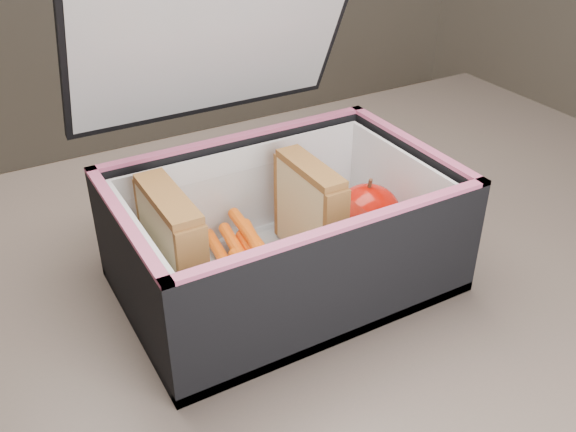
# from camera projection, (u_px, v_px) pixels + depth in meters

# --- Properties ---
(kitchen_table) EXTENTS (1.20, 0.80, 0.75)m
(kitchen_table) POSITION_uv_depth(u_px,v_px,m) (275.00, 385.00, 0.62)
(kitchen_table) COLOR brown
(kitchen_table) RESTS_ON ground
(lunch_bag) EXTENTS (0.29, 0.28, 0.28)m
(lunch_bag) POSITION_uv_depth(u_px,v_px,m) (281.00, 223.00, 0.58)
(lunch_bag) COLOR black
(lunch_bag) RESTS_ON kitchen_table
(plastic_tub) EXTENTS (0.18, 0.13, 0.07)m
(plastic_tub) POSITION_uv_depth(u_px,v_px,m) (245.00, 243.00, 0.57)
(plastic_tub) COLOR white
(plastic_tub) RESTS_ON lunch_bag
(sandwich_left) EXTENTS (0.03, 0.09, 0.10)m
(sandwich_left) POSITION_uv_depth(u_px,v_px,m) (173.00, 248.00, 0.54)
(sandwich_left) COLOR tan
(sandwich_left) RESTS_ON plastic_tub
(sandwich_right) EXTENTS (0.02, 0.09, 0.10)m
(sandwich_right) POSITION_uv_depth(u_px,v_px,m) (310.00, 211.00, 0.59)
(sandwich_right) COLOR tan
(sandwich_right) RESTS_ON plastic_tub
(carrot_sticks) EXTENTS (0.05, 0.15, 0.03)m
(carrot_sticks) POSITION_uv_depth(u_px,v_px,m) (249.00, 260.00, 0.58)
(carrot_sticks) COLOR #FF4D0C
(carrot_sticks) RESTS_ON plastic_tub
(paper_napkin) EXTENTS (0.09, 0.10, 0.01)m
(paper_napkin) POSITION_uv_depth(u_px,v_px,m) (355.00, 241.00, 0.64)
(paper_napkin) COLOR white
(paper_napkin) RESTS_ON lunch_bag
(red_apple) EXTENTS (0.07, 0.07, 0.07)m
(red_apple) POSITION_uv_depth(u_px,v_px,m) (368.00, 214.00, 0.61)
(red_apple) COLOR #950700
(red_apple) RESTS_ON paper_napkin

